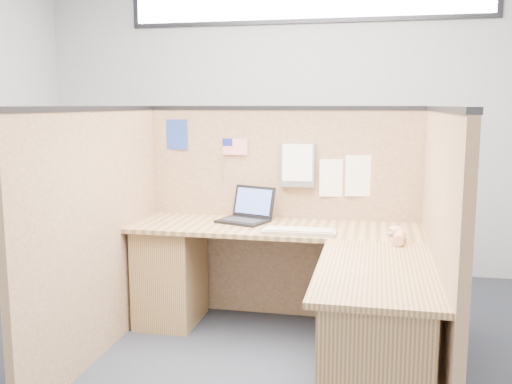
% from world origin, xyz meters
% --- Properties ---
extents(floor, '(5.00, 5.00, 0.00)m').
position_xyz_m(floor, '(0.00, 0.00, 0.00)').
color(floor, '#1F212C').
rests_on(floor, ground).
extents(wall_back, '(5.00, 0.00, 5.00)m').
position_xyz_m(wall_back, '(0.00, 2.25, 1.40)').
color(wall_back, '#A7AAAC').
rests_on(wall_back, floor).
extents(clerestory_window, '(3.30, 0.04, 0.38)m').
position_xyz_m(clerestory_window, '(0.00, 2.23, 2.45)').
color(clerestory_window, '#232328').
rests_on(clerestory_window, wall_back).
extents(cubicle_partitions, '(2.06, 1.83, 1.53)m').
position_xyz_m(cubicle_partitions, '(0.00, 0.43, 0.77)').
color(cubicle_partitions, brown).
rests_on(cubicle_partitions, floor).
extents(l_desk, '(1.95, 1.75, 0.73)m').
position_xyz_m(l_desk, '(0.18, 0.29, 0.39)').
color(l_desk, brown).
rests_on(l_desk, floor).
extents(laptop, '(0.38, 0.40, 0.23)m').
position_xyz_m(laptop, '(-0.24, 0.81, 0.79)').
color(laptop, black).
rests_on(laptop, l_desk).
extents(keyboard, '(0.47, 0.17, 0.03)m').
position_xyz_m(keyboard, '(0.19, 0.48, 0.74)').
color(keyboard, gray).
rests_on(keyboard, l_desk).
extents(mouse, '(0.11, 0.08, 0.04)m').
position_xyz_m(mouse, '(0.79, 0.55, 0.75)').
color(mouse, '#BABBBF').
rests_on(mouse, l_desk).
extents(hand_forearm, '(0.10, 0.34, 0.07)m').
position_xyz_m(hand_forearm, '(0.80, 0.43, 0.76)').
color(hand_forearm, tan).
rests_on(hand_forearm, l_desk).
extents(blue_poster, '(0.16, 0.02, 0.22)m').
position_xyz_m(blue_poster, '(-0.79, 0.97, 1.32)').
color(blue_poster, navy).
rests_on(blue_poster, cubicle_partitions).
extents(american_flag, '(0.18, 0.01, 0.32)m').
position_xyz_m(american_flag, '(-0.36, 0.96, 1.23)').
color(american_flag, olive).
rests_on(american_flag, cubicle_partitions).
extents(file_holder, '(0.24, 0.05, 0.31)m').
position_xyz_m(file_holder, '(0.11, 0.94, 1.12)').
color(file_holder, slate).
rests_on(file_holder, cubicle_partitions).
extents(paper_left, '(0.21, 0.03, 0.26)m').
position_xyz_m(paper_left, '(0.37, 0.97, 1.03)').
color(paper_left, white).
rests_on(paper_left, cubicle_partitions).
extents(paper_right, '(0.22, 0.03, 0.29)m').
position_xyz_m(paper_right, '(0.56, 0.97, 1.05)').
color(paper_right, white).
rests_on(paper_right, cubicle_partitions).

